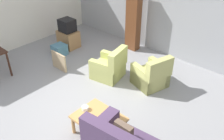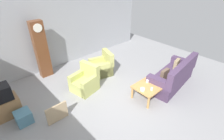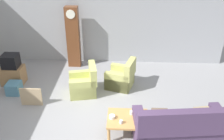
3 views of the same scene
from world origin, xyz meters
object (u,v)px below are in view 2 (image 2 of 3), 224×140
object	(u,v)px
cup_cream_tall	(162,83)
tv_stand_cabinet	(7,107)
storage_box_blue	(24,117)
armchair_olive_far	(102,67)
armchair_olive_near	(85,82)
bowl_white_stacked	(143,89)
grandfather_clock	(41,50)
tv_crt	(1,93)
coffee_table_wood	(149,87)
framed_picture_leaning	(57,113)
cup_white_porcelain	(147,81)
couch_floral	(173,77)
cup_blue_rimmed	(152,89)

from	to	relation	value
cup_cream_tall	tv_stand_cabinet	bearing A→B (deg)	148.75
storage_box_blue	cup_cream_tall	size ratio (longest dim) A/B	5.10
armchair_olive_far	tv_stand_cabinet	world-z (taller)	armchair_olive_far
armchair_olive_near	bowl_white_stacked	size ratio (longest dim) A/B	6.48
armchair_olive_near	bowl_white_stacked	bearing A→B (deg)	-62.20
armchair_olive_far	tv_stand_cabinet	xyz separation A→B (m)	(-3.45, 0.04, -0.02)
grandfather_clock	tv_crt	size ratio (longest dim) A/B	4.50
grandfather_clock	tv_stand_cabinet	bearing A→B (deg)	-141.89
coffee_table_wood	storage_box_blue	xyz separation A→B (m)	(-3.39, 1.61, -0.22)
framed_picture_leaning	bowl_white_stacked	distance (m)	2.55
armchair_olive_near	storage_box_blue	size ratio (longest dim) A/B	2.27
armchair_olive_near	cup_white_porcelain	distance (m)	2.10
tv_crt	storage_box_blue	world-z (taller)	tv_crt
tv_crt	bowl_white_stacked	bearing A→B (deg)	-34.28
armchair_olive_far	storage_box_blue	distance (m)	3.25
couch_floral	cup_cream_tall	size ratio (longest dim) A/B	27.23
framed_picture_leaning	armchair_olive_near	bearing A→B (deg)	26.09
tv_stand_cabinet	tv_crt	distance (m)	0.50
framed_picture_leaning	cup_cream_tall	distance (m)	3.31
armchair_olive_near	tv_crt	xyz separation A→B (m)	(-2.35, 0.48, 0.48)
coffee_table_wood	bowl_white_stacked	bearing A→B (deg)	-176.47
armchair_olive_near	storage_box_blue	bearing A→B (deg)	-176.90
framed_picture_leaning	cup_white_porcelain	size ratio (longest dim) A/B	6.28
armchair_olive_near	grandfather_clock	xyz separation A→B (m)	(-0.62, 1.84, 0.78)
grandfather_clock	armchair_olive_near	bearing A→B (deg)	-71.48
grandfather_clock	cup_cream_tall	xyz separation A→B (m)	(2.28, -3.79, -0.58)
tv_crt	cup_cream_tall	bearing A→B (deg)	-31.25
cup_cream_tall	bowl_white_stacked	xyz separation A→B (m)	(-0.74, 0.20, -0.00)
cup_white_porcelain	cup_cream_tall	xyz separation A→B (m)	(0.29, -0.38, -0.01)
armchair_olive_near	tv_stand_cabinet	world-z (taller)	armchair_olive_near
grandfather_clock	framed_picture_leaning	distance (m)	2.75
armchair_olive_near	tv_crt	world-z (taller)	tv_crt
framed_picture_leaning	tv_stand_cabinet	bearing A→B (deg)	129.75
coffee_table_wood	cup_cream_tall	xyz separation A→B (m)	(0.37, -0.23, 0.11)
armchair_olive_near	cup_cream_tall	bearing A→B (deg)	-49.62
armchair_olive_near	bowl_white_stacked	xyz separation A→B (m)	(0.92, -1.75, 0.20)
couch_floral	framed_picture_leaning	world-z (taller)	couch_floral
grandfather_clock	bowl_white_stacked	size ratio (longest dim) A/B	15.09
cup_blue_rimmed	framed_picture_leaning	bearing A→B (deg)	153.62
armchair_olive_near	cup_white_porcelain	size ratio (longest dim) A/B	9.72
bowl_white_stacked	cup_cream_tall	bearing A→B (deg)	-15.43
armchair_olive_far	storage_box_blue	xyz separation A→B (m)	(-3.20, -0.55, -0.13)
tv_stand_cabinet	bowl_white_stacked	size ratio (longest dim) A/B	4.75
grandfather_clock	tv_stand_cabinet	size ratio (longest dim) A/B	3.18
bowl_white_stacked	cup_white_porcelain	bearing A→B (deg)	20.75
couch_floral	grandfather_clock	size ratio (longest dim) A/B	1.01
tv_crt	framed_picture_leaning	world-z (taller)	tv_crt
armchair_olive_near	storage_box_blue	xyz separation A→B (m)	(-2.11, -0.11, -0.13)
tv_crt	cup_cream_tall	size ratio (longest dim) A/B	5.98
coffee_table_wood	framed_picture_leaning	distance (m)	2.88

